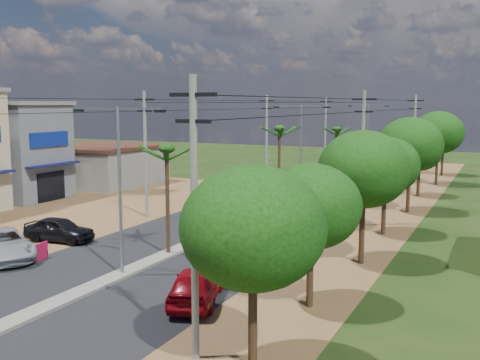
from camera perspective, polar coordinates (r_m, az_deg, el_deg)
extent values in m
plane|color=black|center=(27.55, -11.86, -9.55)|extent=(160.00, 160.00, 0.00)
cube|color=black|center=(40.09, 1.30, -3.88)|extent=(12.00, 110.00, 0.04)
cube|color=#605E56|center=(42.77, 2.96, -3.05)|extent=(1.00, 90.00, 0.18)
cube|color=brown|center=(43.19, -21.28, -3.58)|extent=(18.00, 46.00, 0.04)
cube|color=brown|center=(37.48, 13.27, -4.93)|extent=(5.00, 90.00, 0.03)
cube|color=#55575D|center=(51.80, -21.97, 2.65)|extent=(8.00, 6.00, 8.00)
cube|color=#605E56|center=(51.63, -22.20, 7.24)|extent=(8.40, 6.40, 0.30)
cube|color=#0F1241|center=(48.73, -18.42, 1.47)|extent=(0.80, 5.40, 0.15)
cube|color=black|center=(49.19, -18.62, -0.60)|extent=(0.10, 3.00, 2.40)
cube|color=navy|center=(48.78, -18.79, 3.93)|extent=(0.12, 4.20, 1.20)
cube|color=#605E56|center=(58.53, -13.97, 1.36)|extent=(10.00, 10.00, 3.60)
cube|color=black|center=(58.35, -14.03, 3.31)|extent=(10.40, 10.40, 0.30)
cylinder|color=black|center=(17.30, 1.31, -12.64)|extent=(0.28, 0.28, 4.20)
ellipsoid|color=black|center=(16.61, 1.33, -4.86)|extent=(4.40, 4.40, 3.74)
cylinder|color=black|center=(22.74, 7.15, -8.12)|extent=(0.28, 0.28, 3.85)
ellipsoid|color=black|center=(22.24, 7.24, -2.66)|extent=(4.00, 4.00, 3.40)
cylinder|color=black|center=(29.11, 12.31, -4.00)|extent=(0.28, 0.28, 4.55)
ellipsoid|color=black|center=(28.70, 12.46, 1.09)|extent=(4.60, 4.60, 3.91)
cylinder|color=black|center=(35.95, 14.43, -2.23)|extent=(0.28, 0.28, 4.06)
ellipsoid|color=black|center=(35.63, 14.55, 1.45)|extent=(4.20, 4.20, 3.57)
cylinder|color=black|center=(43.66, 16.77, -0.11)|extent=(0.28, 0.28, 4.76)
ellipsoid|color=black|center=(43.38, 16.91, 3.45)|extent=(4.80, 4.80, 4.08)
cylinder|color=black|center=(51.64, 17.70, 0.40)|extent=(0.28, 0.28, 3.64)
ellipsoid|color=black|center=(51.42, 17.79, 2.70)|extent=(3.80, 3.80, 3.23)
cylinder|color=black|center=(59.39, 19.38, 1.86)|extent=(0.28, 0.28, 4.90)
ellipsoid|color=black|center=(59.19, 19.50, 4.56)|extent=(5.00, 5.00, 4.25)
cylinder|color=black|center=(67.37, 19.88, 2.26)|extent=(0.28, 0.28, 4.34)
ellipsoid|color=black|center=(67.20, 19.98, 4.36)|extent=(4.40, 4.40, 3.74)
cylinder|color=black|center=(30.04, -7.37, -2.31)|extent=(0.22, 0.22, 5.80)
cylinder|color=black|center=(44.15, 3.99, 1.23)|extent=(0.22, 0.22, 6.20)
cylinder|color=black|center=(59.28, 9.72, 2.48)|extent=(0.22, 0.22, 5.50)
cylinder|color=gray|center=(26.65, -12.10, -1.31)|extent=(0.16, 0.16, 8.00)
cube|color=gray|center=(25.60, -10.20, 7.14)|extent=(2.40, 0.08, 0.08)
cube|color=gray|center=(27.08, -14.36, 7.05)|extent=(2.40, 0.08, 0.08)
cube|color=black|center=(24.98, -8.14, 6.94)|extent=(0.50, 0.18, 0.12)
cube|color=black|center=(27.80, -16.10, 6.80)|extent=(0.50, 0.18, 0.12)
cylinder|color=gray|center=(48.72, 6.18, 2.88)|extent=(0.16, 0.16, 8.00)
cube|color=gray|center=(48.16, 7.60, 7.45)|extent=(2.40, 0.08, 0.08)
cube|color=gray|center=(48.96, 4.91, 7.50)|extent=(2.40, 0.08, 0.08)
cube|color=black|center=(47.83, 8.87, 7.30)|extent=(0.50, 0.18, 0.12)
cube|color=black|center=(49.36, 3.71, 7.39)|extent=(0.50, 0.18, 0.12)
cylinder|color=gray|center=(72.71, 12.80, 4.35)|extent=(0.16, 0.16, 8.00)
cube|color=gray|center=(72.34, 13.82, 7.39)|extent=(2.40, 0.08, 0.08)
cube|color=gray|center=(72.87, 11.96, 7.45)|extent=(2.40, 0.08, 0.08)
cube|color=black|center=(72.12, 14.68, 7.28)|extent=(0.50, 0.18, 0.12)
cube|color=black|center=(73.14, 11.12, 7.39)|extent=(0.50, 0.18, 0.12)
cylinder|color=#605E56|center=(40.30, -9.58, 2.51)|extent=(0.24, 0.24, 9.00)
cube|color=black|center=(40.13, -9.71, 8.06)|extent=(1.60, 0.12, 0.12)
cube|color=black|center=(40.14, -9.68, 6.92)|extent=(1.20, 0.12, 0.12)
cylinder|color=#605E56|center=(59.58, 2.72, 4.29)|extent=(0.24, 0.24, 9.00)
cube|color=black|center=(59.47, 2.75, 8.05)|extent=(1.60, 0.12, 0.12)
cube|color=black|center=(59.47, 2.74, 7.28)|extent=(1.20, 0.12, 0.12)
cylinder|color=#605E56|center=(79.32, 8.67, 5.09)|extent=(0.24, 0.24, 9.00)
cube|color=black|center=(79.24, 8.73, 7.90)|extent=(1.60, 0.12, 0.12)
cube|color=black|center=(79.24, 8.72, 7.33)|extent=(1.20, 0.12, 0.12)
cylinder|color=#605E56|center=(17.51, -4.66, -4.23)|extent=(0.24, 0.24, 9.00)
cube|color=black|center=(17.13, -4.80, 8.64)|extent=(1.60, 0.12, 0.12)
cube|color=black|center=(17.14, -4.77, 5.97)|extent=(1.20, 0.12, 0.12)
cylinder|color=#605E56|center=(37.96, 12.34, 2.12)|extent=(0.24, 0.24, 9.00)
cube|color=black|center=(37.78, 12.51, 8.01)|extent=(1.60, 0.12, 0.12)
cube|color=black|center=(37.78, 12.47, 6.80)|extent=(1.20, 0.12, 0.12)
cylinder|color=#605E56|center=(59.52, 17.27, 3.95)|extent=(0.24, 0.24, 9.00)
cube|color=black|center=(59.41, 17.42, 7.70)|extent=(1.60, 0.12, 0.12)
cube|color=black|center=(59.41, 17.39, 6.93)|extent=(1.20, 0.12, 0.12)
imported|color=maroon|center=(23.33, -4.50, -10.66)|extent=(3.18, 4.82, 1.52)
imported|color=#A4A6AD|center=(40.40, 9.17, -2.87)|extent=(1.57, 4.43, 1.46)
imported|color=beige|center=(47.47, 3.47, -1.20)|extent=(2.19, 5.04, 1.44)
imported|color=#A4A6AD|center=(32.11, -23.05, -6.10)|extent=(6.09, 4.96, 1.54)
imported|color=black|center=(34.92, -17.90, -4.85)|extent=(4.40, 2.16, 1.44)
imported|color=black|center=(26.43, -2.30, -9.09)|extent=(1.27, 1.87, 0.93)
imported|color=black|center=(41.02, 0.11, -3.05)|extent=(0.85, 1.65, 0.83)
imported|color=black|center=(56.66, 3.46, 0.02)|extent=(0.74, 1.66, 0.96)
cube|color=maroon|center=(31.19, -19.64, -6.90)|extent=(0.18, 1.13, 0.94)
cylinder|color=black|center=(30.90, -20.31, -7.52)|extent=(0.04, 0.04, 0.47)
cylinder|color=black|center=(31.60, -18.96, -7.12)|extent=(0.04, 0.04, 0.47)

